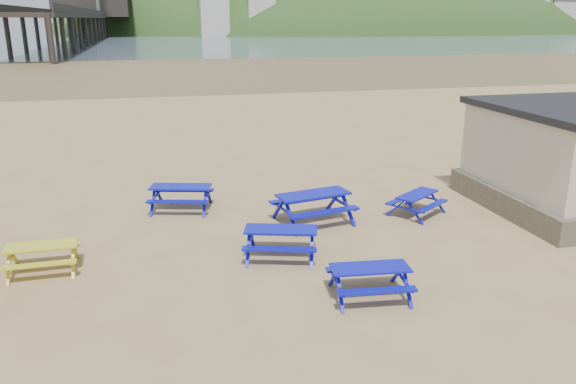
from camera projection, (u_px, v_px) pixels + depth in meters
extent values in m
plane|color=tan|center=(281.00, 248.00, 14.16)|extent=(400.00, 400.00, 0.00)
plane|color=brown|center=(172.00, 68.00, 65.15)|extent=(400.00, 400.00, 0.00)
plane|color=#4B5E6C|center=(154.00, 37.00, 171.74)|extent=(400.00, 400.00, 0.00)
cube|color=#0E15B5|center=(181.00, 187.00, 16.83)|extent=(1.91, 1.15, 0.05)
cube|color=#0E15B5|center=(185.00, 190.00, 17.48)|extent=(1.79, 0.72, 0.05)
cube|color=#0E15B5|center=(177.00, 202.00, 16.34)|extent=(1.79, 0.72, 0.05)
cube|color=#0E15B5|center=(313.00, 194.00, 15.75)|extent=(2.17, 1.18, 0.06)
cube|color=#0E15B5|center=(303.00, 198.00, 16.44)|extent=(2.07, 0.67, 0.06)
cube|color=#0E15B5|center=(325.00, 212.00, 15.25)|extent=(2.07, 0.67, 0.06)
cube|color=#0E15B5|center=(417.00, 194.00, 16.45)|extent=(1.60, 1.36, 0.04)
cube|color=#0E15B5|center=(402.00, 198.00, 16.84)|extent=(1.38, 1.04, 0.04)
cube|color=#0E15B5|center=(433.00, 206.00, 16.19)|extent=(1.38, 1.04, 0.04)
cube|color=#0E15B5|center=(281.00, 229.00, 13.48)|extent=(1.86, 1.15, 0.05)
cube|color=#0E15B5|center=(282.00, 231.00, 14.11)|extent=(1.73, 0.74, 0.05)
cube|color=#0E15B5|center=(279.00, 249.00, 13.01)|extent=(1.73, 0.74, 0.05)
cube|color=#0E15B5|center=(370.00, 268.00, 11.52)|extent=(1.67, 0.80, 0.04)
cube|color=#0E15B5|center=(363.00, 268.00, 12.10)|extent=(1.63, 0.40, 0.04)
cube|color=#0E15B5|center=(377.00, 291.00, 11.08)|extent=(1.63, 0.40, 0.04)
cube|color=#0E15B5|center=(557.00, 200.00, 16.39)|extent=(1.73, 1.25, 0.05)
cube|color=gold|center=(41.00, 246.00, 12.70)|extent=(1.56, 0.63, 0.04)
cube|color=gold|center=(46.00, 247.00, 13.25)|extent=(1.56, 0.24, 0.04)
cube|color=gold|center=(39.00, 265.00, 12.30)|extent=(1.56, 0.24, 0.04)
cube|color=black|center=(91.00, 17.00, 170.45)|extent=(9.00, 220.00, 0.60)
cube|color=black|center=(93.00, 4.00, 179.46)|extent=(22.00, 30.00, 8.00)
ellipsoid|color=#2D4C1E|center=(359.00, 55.00, 251.08)|extent=(264.00, 144.00, 108.00)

